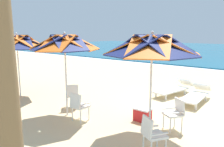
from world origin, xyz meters
TOP-DOWN VIEW (x-y plane):
  - ground_plane at (0.00, 0.00)m, footprint 80.00×80.00m
  - beach_umbrella_0 at (-0.23, -2.10)m, footprint 2.44×2.44m
  - plastic_chair_0 at (0.17, -1.42)m, footprint 0.62×0.63m
  - plastic_chair_1 at (0.32, -2.97)m, footprint 0.61×0.62m
  - beach_umbrella_1 at (-3.01, -2.52)m, footprint 2.14×2.14m
  - plastic_chair_2 at (-3.40, -1.95)m, footprint 0.63×0.63m
  - plastic_chair_3 at (-2.32, -2.64)m, footprint 0.45×0.48m
  - beach_umbrella_2 at (-6.23, -2.29)m, footprint 2.44×2.44m
  - plastic_chair_4 at (-7.02, -2.29)m, footprint 0.45×0.48m
  - sun_lounger_1 at (-0.22, 1.41)m, footprint 0.73×2.17m
  - sun_lounger_2 at (-1.30, 1.86)m, footprint 1.08×2.23m
  - cooler_box at (-0.83, -1.45)m, footprint 0.50×0.34m

SIDE VIEW (x-z plane):
  - ground_plane at x=0.00m, z-range 0.00..0.00m
  - cooler_box at x=-0.83m, z-range 0.00..0.40m
  - sun_lounger_1 at x=-0.22m, z-range -0.03..0.59m
  - sun_lounger_2 at x=-1.30m, z-range -0.03..0.59m
  - plastic_chair_0 at x=0.17m, z-range 0.06..0.93m
  - plastic_chair_1 at x=0.32m, z-range 0.06..0.93m
  - plastic_chair_2 at x=-3.40m, z-range 0.06..0.93m
  - plastic_chair_3 at x=-2.32m, z-range 0.06..0.93m
  - plastic_chair_4 at x=-7.02m, z-range 0.06..0.93m
  - beach_umbrella_2 at x=-6.23m, z-range 0.93..3.55m
  - beach_umbrella_1 at x=-3.01m, z-range 0.97..3.63m
  - beach_umbrella_0 at x=-0.23m, z-range 0.97..3.65m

